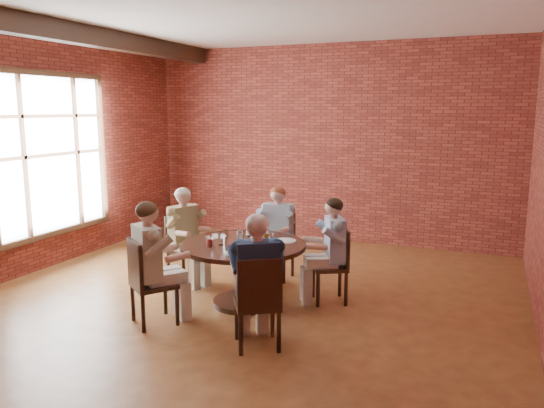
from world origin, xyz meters
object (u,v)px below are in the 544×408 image
at_px(diner_d, 153,263).
at_px(chair_e, 258,300).
at_px(chair_d, 146,279).
at_px(chair_a, 336,262).
at_px(smartphone, 244,251).
at_px(diner_b, 277,233).
at_px(diner_a, 330,251).
at_px(chair_c, 183,246).
at_px(chair_b, 279,242).
at_px(diner_e, 257,281).
at_px(dining_table, 244,261).
at_px(diner_c, 186,236).

height_order(diner_d, chair_e, diner_d).
height_order(chair_d, diner_d, diner_d).
distance_m(chair_a, smartphone, 1.20).
bearing_deg(diner_b, diner_a, -33.04).
bearing_deg(diner_a, smartphone, -69.81).
distance_m(chair_c, chair_e, 2.33).
xyz_separation_m(chair_b, smartphone, (0.19, -1.48, 0.26)).
distance_m(chair_e, diner_e, 0.18).
height_order(dining_table, diner_b, diner_b).
distance_m(chair_d, diner_e, 1.32).
bearing_deg(chair_a, diner_a, -90.00).
bearing_deg(chair_c, diner_b, -39.22).
relative_size(chair_a, diner_c, 0.70).
bearing_deg(diner_b, chair_a, -29.69).
height_order(diner_d, smartphone, diner_d).
relative_size(diner_b, diner_d, 0.94).
bearing_deg(chair_d, chair_c, -36.64).
xyz_separation_m(chair_b, chair_c, (-1.12, -0.68, 0.00)).
distance_m(diner_d, diner_e, 1.26).
distance_m(chair_b, diner_e, 2.21).
bearing_deg(dining_table, chair_e, -57.72).
bearing_deg(diner_d, chair_b, -70.98).
distance_m(chair_d, diner_d, 0.18).
bearing_deg(diner_e, chair_d, -33.16).
relative_size(diner_a, chair_e, 1.36).
distance_m(diner_b, chair_d, 2.13).
relative_size(chair_a, smartphone, 6.95).
bearing_deg(chair_d, smartphone, -108.70).
xyz_separation_m(chair_a, diner_b, (-0.99, 0.55, 0.14)).
bearing_deg(diner_e, diner_d, -36.37).
bearing_deg(diner_c, diner_e, -107.66).
relative_size(diner_c, diner_d, 0.95).
bearing_deg(chair_e, chair_c, -72.41).
xyz_separation_m(diner_e, smartphone, (-0.44, 0.63, 0.09)).
bearing_deg(smartphone, diner_b, 93.16).
distance_m(chair_b, chair_c, 1.31).
relative_size(diner_a, chair_c, 1.40).
height_order(diner_b, diner_d, diner_d).
xyz_separation_m(chair_e, smartphone, (-0.48, 0.70, 0.25)).
distance_m(diner_a, chair_d, 2.16).
xyz_separation_m(chair_c, diner_d, (0.48, -1.34, 0.18)).
distance_m(chair_b, diner_d, 2.13).
relative_size(chair_c, diner_e, 0.68).
xyz_separation_m(chair_a, diner_c, (-2.03, -0.08, 0.15)).
distance_m(chair_a, chair_e, 1.59).
bearing_deg(chair_a, smartphone, -71.09).
bearing_deg(chair_c, chair_d, -140.76).
distance_m(diner_b, diner_e, 2.13).
bearing_deg(diner_a, dining_table, -90.00).
relative_size(diner_a, chair_b, 1.40).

